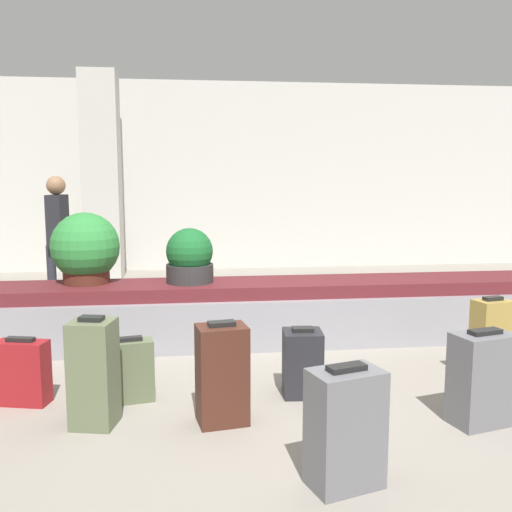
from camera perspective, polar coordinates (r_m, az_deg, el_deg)
name	(u,v)px	position (r m, az deg, el deg)	size (l,w,h in m)	color
ground_plane	(279,395)	(4.36, 2.29, -13.69)	(18.00, 18.00, 0.00)	gray
back_wall	(225,177)	(9.93, -3.13, 7.93)	(18.00, 0.06, 3.20)	beige
carousel	(256,312)	(5.62, 0.00, -5.66)	(6.89, 0.80, 0.59)	gray
pillar	(102,177)	(9.26, -15.15, 7.66)	(0.55, 0.55, 3.20)	beige
suitcase_0	(94,373)	(3.89, -15.93, -11.19)	(0.32, 0.31, 0.73)	#5B6647
suitcase_1	(490,340)	(4.90, 22.40, -7.82)	(0.31, 0.24, 0.68)	#A3843D
suitcase_2	(222,374)	(3.80, -3.41, -11.71)	(0.35, 0.29, 0.68)	#472319
suitcase_3	(482,379)	(4.07, 21.70, -11.33)	(0.44, 0.33, 0.64)	slate
suitcase_4	(302,363)	(4.30, 4.66, -10.58)	(0.30, 0.29, 0.51)	#232328
suitcase_5	(131,371)	(4.27, -12.43, -11.13)	(0.35, 0.23, 0.48)	#5B6647
suitcase_6	(22,372)	(4.45, -22.33, -10.71)	(0.39, 0.25, 0.49)	maroon
suitcase_7	(345,428)	(3.12, 8.91, -16.64)	(0.42, 0.34, 0.66)	slate
potted_plant_0	(85,249)	(5.66, -16.69, 0.64)	(0.65, 0.65, 0.68)	#4C2319
potted_plant_1	(190,258)	(5.52, -6.66, -0.16)	(0.45, 0.45, 0.52)	#2D2D2D
traveler_0	(58,230)	(7.34, -19.18, 2.44)	(0.31, 0.34, 1.61)	#282833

